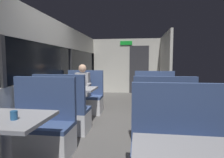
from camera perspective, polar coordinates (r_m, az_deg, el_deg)
ground_plane at (r=4.08m, az=0.61°, el=-13.78°), size 3.30×9.20×0.02m
carriage_window_panel_left at (r=4.30m, az=-18.98°, el=2.11°), size 0.09×8.48×2.30m
carriage_end_bulkhead at (r=8.04m, az=4.73°, el=3.88°), size 2.90×0.11×2.30m
carriage_aisle_panel_right at (r=6.91m, az=15.84°, el=3.59°), size 0.08×2.40×2.30m
dining_table_near_window at (r=2.32m, az=-29.78°, el=-12.48°), size 0.90×0.70×0.74m
bench_near_window_facing_entry at (r=2.97m, az=-21.02°, el=-14.60°), size 0.95×0.50×1.10m
dining_table_mid_window at (r=4.27m, az=-11.17°, el=-4.05°), size 0.90×0.70×0.74m
bench_mid_window_facing_end at (r=3.69m, az=-14.65°, el=-10.51°), size 0.95×0.50×1.10m
bench_mid_window_facing_entry at (r=4.98m, az=-8.50°, el=-6.33°), size 0.95×0.50×1.10m
dining_table_rear_aisle at (r=3.87m, az=13.86°, el=-5.06°), size 0.90×0.70×0.74m
bench_rear_aisle_facing_end at (r=3.27m, az=15.07°, el=-12.62°), size 0.95×0.50×1.10m
bench_rear_aisle_facing_entry at (r=4.61m, az=12.84°, el=-7.34°), size 0.95×0.50×1.10m
seated_passenger at (r=4.87m, az=-8.77°, el=-4.09°), size 0.47×0.55×1.26m
coffee_cup_secondary at (r=2.14m, az=-27.71°, el=-9.77°), size 0.07×0.07×0.09m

